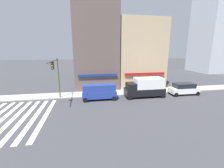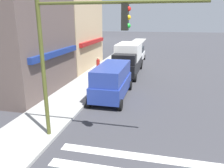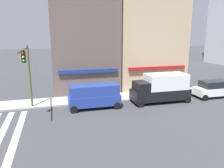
{
  "view_description": "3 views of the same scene",
  "coord_description": "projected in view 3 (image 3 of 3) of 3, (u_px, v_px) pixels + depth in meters",
  "views": [
    {
      "loc": [
        8.53,
        -16.84,
        7.4
      ],
      "look_at": [
        12.62,
        6.0,
        2.0
      ],
      "focal_mm": 24.0,
      "sensor_mm": 36.0,
      "label": 1
    },
    {
      "loc": [
        -3.83,
        1.45,
        5.32
      ],
      "look_at": [
        10.44,
        4.7,
        1.0
      ],
      "focal_mm": 35.0,
      "sensor_mm": 36.0,
      "label": 2
    },
    {
      "loc": [
        6.66,
        -15.62,
        7.18
      ],
      "look_at": [
        12.62,
        6.0,
        2.0
      ],
      "focal_mm": 35.0,
      "sensor_mm": 36.0,
      "label": 3
    }
  ],
  "objects": [
    {
      "name": "box_truck_black",
      "position": [
        161.0,
        88.0,
        23.2
      ],
      "size": [
        6.22,
        2.42,
        3.04
      ],
      "rotation": [
        0.0,
        0.0,
        -0.01
      ],
      "color": "black",
      "rests_on": "ground_plane"
    },
    {
      "name": "pedestrian_red_jacket",
      "position": [
        135.0,
        88.0,
        25.21
      ],
      "size": [
        0.32,
        0.32,
        1.77
      ],
      "rotation": [
        0.0,
        0.0,
        1.8
      ],
      "color": "#23232D",
      "rests_on": "sidewalk_left"
    },
    {
      "name": "van_blue",
      "position": [
        94.0,
        95.0,
        21.39
      ],
      "size": [
        5.0,
        2.22,
        2.34
      ],
      "rotation": [
        0.0,
        0.0,
        0.0
      ],
      "color": "navy",
      "rests_on": "ground_plane"
    },
    {
      "name": "suv_white",
      "position": [
        215.0,
        88.0,
        25.1
      ],
      "size": [
        4.73,
        2.12,
        1.94
      ],
      "rotation": [
        0.0,
        0.0,
        -0.01
      ],
      "color": "white",
      "rests_on": "ground_plane"
    },
    {
      "name": "traffic_signal",
      "position": [
        27.0,
        67.0,
        19.23
      ],
      "size": [
        0.32,
        6.54,
        6.13
      ],
      "color": "#474C1E",
      "rests_on": "ground_plane"
    },
    {
      "name": "storefront_row",
      "position": [
        117.0,
        33.0,
        27.55
      ],
      "size": [
        17.15,
        5.3,
        15.89
      ],
      "color": "brown",
      "rests_on": "ground_plane"
    }
  ]
}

